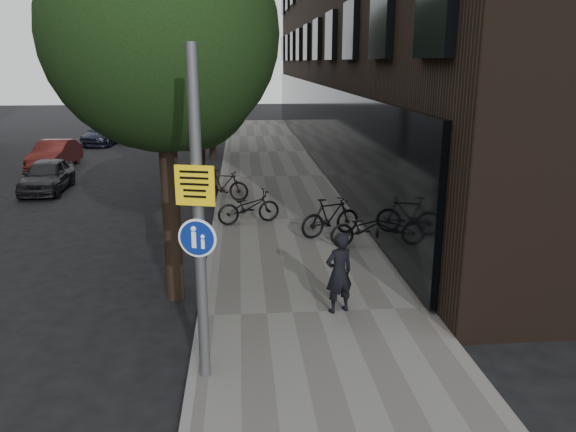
{
  "coord_description": "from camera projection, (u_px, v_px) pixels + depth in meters",
  "views": [
    {
      "loc": [
        -1.18,
        -6.56,
        4.8
      ],
      "look_at": [
        -0.32,
        3.52,
        2.0
      ],
      "focal_mm": 35.0,
      "sensor_mm": 36.0,
      "label": 1
    }
  ],
  "objects": [
    {
      "name": "ground",
      "position": [
        333.0,
        424.0,
        7.67
      ],
      "size": [
        120.0,
        120.0,
        0.0
      ],
      "primitive_type": "plane",
      "color": "black",
      "rests_on": "ground"
    },
    {
      "name": "sidewalk",
      "position": [
        289.0,
        220.0,
        17.28
      ],
      "size": [
        4.5,
        60.0,
        0.12
      ],
      "primitive_type": "cube",
      "color": "slate",
      "rests_on": "ground"
    },
    {
      "name": "curb_edge",
      "position": [
        215.0,
        222.0,
        17.1
      ],
      "size": [
        0.15,
        60.0,
        0.13
      ],
      "primitive_type": "cube",
      "color": "slate",
      "rests_on": "ground"
    },
    {
      "name": "street_tree_near",
      "position": [
        167.0,
        44.0,
        10.56
      ],
      "size": [
        4.4,
        4.4,
        7.5
      ],
      "color": "black",
      "rests_on": "ground"
    },
    {
      "name": "street_tree_mid",
      "position": [
        198.0,
        51.0,
        18.73
      ],
      "size": [
        5.0,
        5.0,
        7.8
      ],
      "color": "black",
      "rests_on": "ground"
    },
    {
      "name": "street_tree_far",
      "position": [
        211.0,
        54.0,
        27.37
      ],
      "size": [
        5.0,
        5.0,
        7.8
      ],
      "color": "black",
      "rests_on": "ground"
    },
    {
      "name": "signpost",
      "position": [
        199.0,
        220.0,
        8.01
      ],
      "size": [
        0.56,
        0.18,
        4.93
      ],
      "rotation": [
        0.0,
        0.0,
        -0.26
      ],
      "color": "#595B5E",
      "rests_on": "sidewalk"
    },
    {
      "name": "pedestrian",
      "position": [
        339.0,
        273.0,
        10.66
      ],
      "size": [
        0.68,
        0.56,
        1.59
      ],
      "primitive_type": "imported",
      "rotation": [
        0.0,
        0.0,
        3.52
      ],
      "color": "black",
      "rests_on": "sidewalk"
    },
    {
      "name": "parked_bike_facade_near",
      "position": [
        365.0,
        228.0,
        14.62
      ],
      "size": [
        1.89,
        0.8,
        0.97
      ],
      "primitive_type": "imported",
      "rotation": [
        0.0,
        0.0,
        1.66
      ],
      "color": "black",
      "rests_on": "sidewalk"
    },
    {
      "name": "parked_bike_facade_far",
      "position": [
        330.0,
        217.0,
        15.41
      ],
      "size": [
        1.87,
        1.15,
        1.09
      ],
      "primitive_type": "imported",
      "rotation": [
        0.0,
        0.0,
        1.95
      ],
      "color": "black",
      "rests_on": "sidewalk"
    },
    {
      "name": "parked_bike_curb_near",
      "position": [
        249.0,
        207.0,
        16.66
      ],
      "size": [
        2.0,
        1.15,
        0.99
      ],
      "primitive_type": "imported",
      "rotation": [
        0.0,
        0.0,
        1.85
      ],
      "color": "black",
      "rests_on": "sidewalk"
    },
    {
      "name": "parked_bike_curb_far",
      "position": [
        224.0,
        185.0,
        19.4
      ],
      "size": [
        1.85,
        0.99,
        1.07
      ],
      "primitive_type": "imported",
      "rotation": [
        0.0,
        0.0,
        1.28
      ],
      "color": "black",
      "rests_on": "sidewalk"
    },
    {
      "name": "parked_car_near",
      "position": [
        47.0,
        176.0,
        21.23
      ],
      "size": [
        1.62,
        3.69,
        1.24
      ],
      "primitive_type": "imported",
      "rotation": [
        0.0,
        0.0,
        0.04
      ],
      "color": "black",
      "rests_on": "ground"
    },
    {
      "name": "parked_car_mid",
      "position": [
        55.0,
        154.0,
        25.89
      ],
      "size": [
        1.57,
        3.96,
        1.28
      ],
      "primitive_type": "imported",
      "rotation": [
        0.0,
        0.0,
        -0.06
      ],
      "color": "#581C19",
      "rests_on": "ground"
    },
    {
      "name": "parked_car_far",
      "position": [
        105.0,
        134.0,
        33.52
      ],
      "size": [
        2.26,
        4.44,
        1.23
      ],
      "primitive_type": "imported",
      "rotation": [
        0.0,
        0.0,
        -0.13
      ],
      "color": "black",
      "rests_on": "ground"
    }
  ]
}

